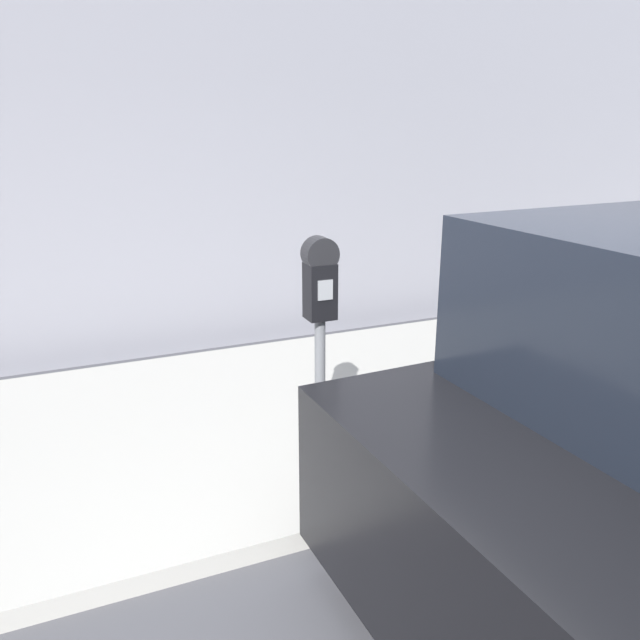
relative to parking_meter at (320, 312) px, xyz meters
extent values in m
cube|color=#ADAAA3|center=(0.03, 0.96, -1.07)|extent=(24.00, 2.80, 0.11)
cylinder|color=slate|center=(0.00, 0.00, -0.53)|extent=(0.06, 0.06, 0.98)
cube|color=black|center=(0.00, 0.00, 0.12)|extent=(0.15, 0.13, 0.30)
cube|color=gray|center=(0.00, -0.07, 0.14)|extent=(0.08, 0.01, 0.11)
cylinder|color=black|center=(0.00, 0.00, 0.32)|extent=(0.18, 0.11, 0.18)
cylinder|color=black|center=(0.54, -0.68, -0.82)|extent=(0.63, 0.24, 0.63)
camera|label=1|loc=(-1.26, -2.95, 0.97)|focal=35.00mm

